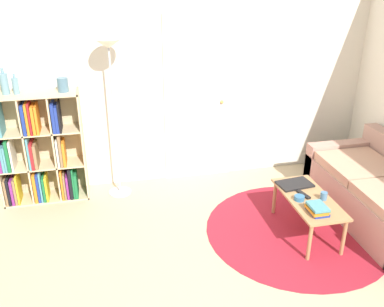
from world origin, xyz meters
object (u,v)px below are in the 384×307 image
at_px(bowl, 299,198).
at_px(coffee_table, 308,202).
at_px(laptop, 295,184).
at_px(vase_on_shelf, 63,85).
at_px(bookshelf, 38,152).
at_px(bottle_right, 16,86).
at_px(floor_lamp, 110,67).
at_px(cup, 324,196).
at_px(bottle_middle, 4,83).

bearing_deg(bowl, coffee_table, 11.57).
relative_size(laptop, vase_on_shelf, 2.47).
bearing_deg(bookshelf, vase_on_shelf, 0.08).
height_order(bookshelf, laptop, bookshelf).
relative_size(bottle_right, vase_on_shelf, 1.42).
distance_m(floor_lamp, bottle_right, 1.00).
relative_size(bookshelf, bowl, 12.47).
distance_m(floor_lamp, laptop, 2.29).
bearing_deg(cup, floor_lamp, 145.89).
xyz_separation_m(floor_lamp, cup, (1.91, -1.30, -1.06)).
distance_m(cup, vase_on_shelf, 2.92).
bearing_deg(vase_on_shelf, bowl, -31.35).
xyz_separation_m(floor_lamp, coffee_table, (1.80, -1.23, -1.16)).
distance_m(bowl, vase_on_shelf, 2.72).
relative_size(bookshelf, coffee_table, 1.39).
bearing_deg(vase_on_shelf, coffee_table, -29.61).
bearing_deg(floor_lamp, bottle_middle, 174.53).
relative_size(cup, bottle_right, 0.37).
distance_m(coffee_table, laptop, 0.28).
bearing_deg(bookshelf, bottle_middle, 173.07).
bearing_deg(vase_on_shelf, cup, -29.57).
bearing_deg(floor_lamp, bottle_right, 174.67).
bearing_deg(vase_on_shelf, bookshelf, -179.92).
distance_m(bowl, bottle_middle, 3.23).
xyz_separation_m(bowl, cup, (0.23, -0.04, 0.02)).
xyz_separation_m(coffee_table, vase_on_shelf, (-2.30, 1.31, 0.98)).
distance_m(laptop, bottle_right, 3.09).
distance_m(coffee_table, bottle_right, 3.23).
bearing_deg(bowl, bookshelf, 152.36).
xyz_separation_m(bowl, vase_on_shelf, (-2.19, 1.33, 0.90)).
height_order(bottle_right, vase_on_shelf, bottle_right).
xyz_separation_m(bookshelf, laptop, (2.63, -1.04, -0.17)).
distance_m(floor_lamp, bottle_middle, 1.10).
xyz_separation_m(bookshelf, floor_lamp, (0.86, -0.08, 0.93)).
relative_size(laptop, bottle_middle, 1.35).
relative_size(bookshelf, bottle_middle, 4.52).
bearing_deg(vase_on_shelf, laptop, -24.48).
bearing_deg(bottle_right, bottle_middle, 173.31).
xyz_separation_m(laptop, bottle_right, (-2.75, 1.05, 0.93)).
bearing_deg(vase_on_shelf, bottle_right, 178.27).
bearing_deg(bottle_right, laptop, -20.91).
relative_size(floor_lamp, bowl, 17.93).
relative_size(coffee_table, bottle_right, 4.21).
relative_size(floor_lamp, bottle_right, 8.39).
height_order(bowl, bottle_middle, bottle_middle).
bearing_deg(floor_lamp, bowl, -36.76).
bearing_deg(bookshelf, floor_lamp, -5.08).
xyz_separation_m(floor_lamp, bottle_right, (-0.98, 0.09, -0.16)).
bearing_deg(laptop, bookshelf, 158.52).
bearing_deg(bookshelf, bottle_right, 172.86).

